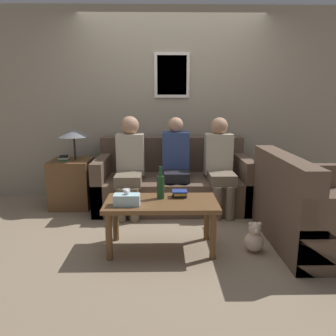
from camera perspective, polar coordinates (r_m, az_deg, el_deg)
name	(u,v)px	position (r m, az deg, el deg)	size (l,w,h in m)	color
ground_plane	(174,220)	(3.88, 1.07, -9.09)	(16.00, 16.00, 0.00)	gray
wall_back	(172,105)	(4.67, 0.65, 10.95)	(9.00, 0.08, 2.60)	#9E937F
couch_main	(173,183)	(4.32, 0.81, -2.70)	(1.95, 0.95, 0.87)	brown
couch_side	(313,213)	(3.54, 23.89, -7.21)	(0.95, 1.34, 0.87)	brown
coffee_table	(161,209)	(3.05, -1.18, -7.07)	(1.04, 0.53, 0.47)	brown
side_table_with_lamp	(72,179)	(4.44, -16.36, -1.80)	(0.51, 0.50, 1.02)	brown
wine_bottle	(161,186)	(3.07, -1.30, -3.23)	(0.07, 0.07, 0.31)	#19421E
drinking_glass	(127,194)	(3.12, -7.23, -4.47)	(0.07, 0.07, 0.09)	silver
book_stack	(180,194)	(3.14, 2.04, -4.48)	(0.15, 0.12, 0.06)	black
tissue_box	(127,199)	(2.93, -7.19, -5.46)	(0.23, 0.12, 0.14)	silver
person_left	(130,162)	(4.05, -6.68, 1.10)	(0.34, 0.66, 1.18)	#756651
person_middle	(176,161)	(4.12, 1.38, 1.18)	(0.34, 0.58, 1.16)	black
person_right	(220,162)	(4.11, 8.99, 1.03)	(0.34, 0.63, 1.16)	#756651
teddy_bear	(254,238)	(3.22, 14.78, -11.78)	(0.18, 0.18, 0.29)	beige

